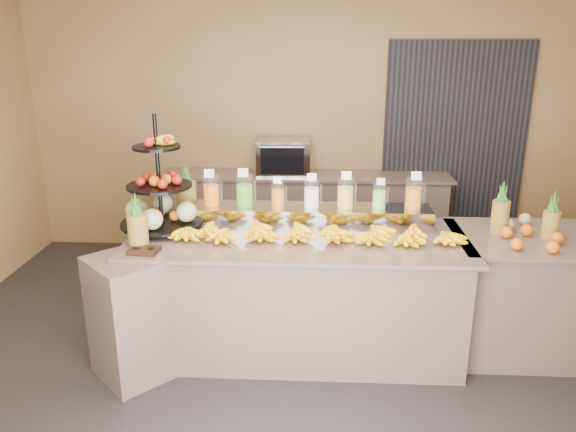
# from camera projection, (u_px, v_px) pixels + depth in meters

# --- Properties ---
(ground) EXTENTS (6.00, 6.00, 0.00)m
(ground) POSITION_uv_depth(u_px,v_px,m) (296.00, 369.00, 4.15)
(ground) COLOR black
(ground) RESTS_ON ground
(room_envelope) EXTENTS (6.04, 5.02, 2.82)m
(room_envelope) POSITION_uv_depth(u_px,v_px,m) (325.00, 100.00, 4.30)
(room_envelope) COLOR brown
(room_envelope) RESTS_ON ground
(buffet_counter) EXTENTS (2.75, 1.25, 0.93)m
(buffet_counter) POSITION_uv_depth(u_px,v_px,m) (282.00, 296.00, 4.26)
(buffet_counter) COLOR gray
(buffet_counter) RESTS_ON ground
(right_counter) EXTENTS (1.08, 0.88, 0.93)m
(right_counter) POSITION_uv_depth(u_px,v_px,m) (519.00, 293.00, 4.30)
(right_counter) COLOR gray
(right_counter) RESTS_ON ground
(back_ledge) EXTENTS (3.10, 0.55, 0.93)m
(back_ledge) POSITION_uv_depth(u_px,v_px,m) (304.00, 215.00, 6.14)
(back_ledge) COLOR gray
(back_ledge) RESTS_ON ground
(pitcher_tray) EXTENTS (1.85, 0.30, 0.15)m
(pitcher_tray) POSITION_uv_depth(u_px,v_px,m) (311.00, 216.00, 4.38)
(pitcher_tray) COLOR gray
(pitcher_tray) RESTS_ON buffet_counter
(juice_pitcher_orange_a) EXTENTS (0.13, 0.13, 0.31)m
(juice_pitcher_orange_a) POSITION_uv_depth(u_px,v_px,m) (211.00, 192.00, 4.36)
(juice_pitcher_orange_a) COLOR silver
(juice_pitcher_orange_a) RESTS_ON pitcher_tray
(juice_pitcher_green) EXTENTS (0.13, 0.14, 0.32)m
(juice_pitcher_green) POSITION_uv_depth(u_px,v_px,m) (245.00, 192.00, 4.35)
(juice_pitcher_green) COLOR silver
(juice_pitcher_green) RESTS_ON pitcher_tray
(juice_pitcher_orange_b) EXTENTS (0.11, 0.11, 0.26)m
(juice_pitcher_orange_b) POSITION_uv_depth(u_px,v_px,m) (278.00, 195.00, 4.34)
(juice_pitcher_orange_b) COLOR silver
(juice_pitcher_orange_b) RESTS_ON pitcher_tray
(juice_pitcher_milk) EXTENTS (0.12, 0.12, 0.29)m
(juice_pitcher_milk) POSITION_uv_depth(u_px,v_px,m) (312.00, 195.00, 4.33)
(juice_pitcher_milk) COLOR silver
(juice_pitcher_milk) RESTS_ON pitcher_tray
(juice_pitcher_lemon) EXTENTS (0.13, 0.13, 0.31)m
(juice_pitcher_lemon) POSITION_uv_depth(u_px,v_px,m) (345.00, 194.00, 4.31)
(juice_pitcher_lemon) COLOR silver
(juice_pitcher_lemon) RESTS_ON pitcher_tray
(juice_pitcher_lime) EXTENTS (0.11, 0.11, 0.26)m
(juice_pitcher_lime) POSITION_uv_depth(u_px,v_px,m) (379.00, 197.00, 4.31)
(juice_pitcher_lime) COLOR silver
(juice_pitcher_lime) RESTS_ON pitcher_tray
(juice_pitcher_orange_c) EXTENTS (0.13, 0.13, 0.31)m
(juice_pitcher_orange_c) POSITION_uv_depth(u_px,v_px,m) (414.00, 195.00, 4.29)
(juice_pitcher_orange_c) COLOR silver
(juice_pitcher_orange_c) RESTS_ON pitcher_tray
(banana_heap) EXTENTS (2.12, 0.19, 0.18)m
(banana_heap) POSITION_uv_depth(u_px,v_px,m) (314.00, 230.00, 4.06)
(banana_heap) COLOR yellow
(banana_heap) RESTS_ON buffet_counter
(fruit_stand) EXTENTS (0.73, 0.73, 0.88)m
(fruit_stand) POSITION_uv_depth(u_px,v_px,m) (166.00, 201.00, 4.25)
(fruit_stand) COLOR black
(fruit_stand) RESTS_ON buffet_counter
(condiment_caddy) EXTENTS (0.21, 0.17, 0.03)m
(condiment_caddy) POSITION_uv_depth(u_px,v_px,m) (144.00, 250.00, 3.85)
(condiment_caddy) COLOR black
(condiment_caddy) RESTS_ON buffet_counter
(pineapple_left_a) EXTENTS (0.14, 0.14, 0.40)m
(pineapple_left_a) POSITION_uv_depth(u_px,v_px,m) (138.00, 227.00, 3.91)
(pineapple_left_a) COLOR brown
(pineapple_left_a) RESTS_ON buffet_counter
(pineapple_left_b) EXTENTS (0.16, 0.16, 0.45)m
(pineapple_left_b) POSITION_uv_depth(u_px,v_px,m) (187.00, 196.00, 4.56)
(pineapple_left_b) COLOR brown
(pineapple_left_b) RESTS_ON buffet_counter
(right_fruit_pile) EXTENTS (0.46, 0.44, 0.24)m
(right_fruit_pile) POSITION_uv_depth(u_px,v_px,m) (526.00, 230.00, 4.07)
(right_fruit_pile) COLOR brown
(right_fruit_pile) RESTS_ON right_counter
(oven_warmer) EXTENTS (0.57, 0.41, 0.37)m
(oven_warmer) POSITION_uv_depth(u_px,v_px,m) (283.00, 157.00, 5.95)
(oven_warmer) COLOR gray
(oven_warmer) RESTS_ON back_ledge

